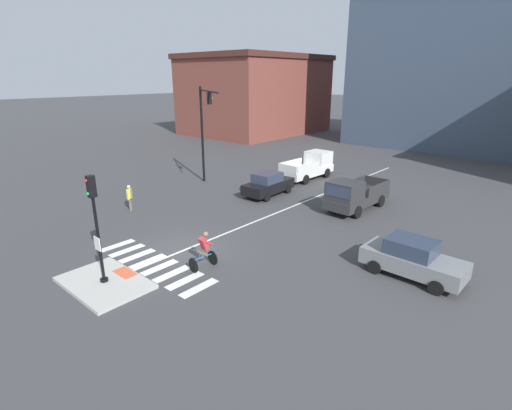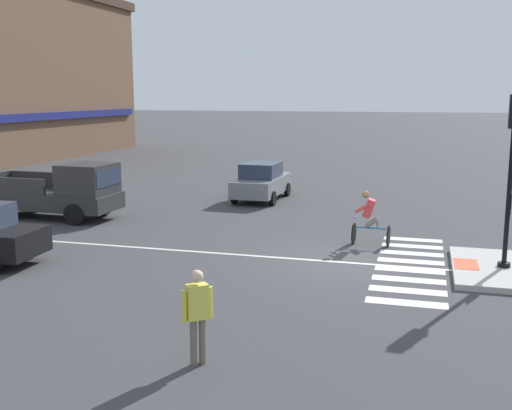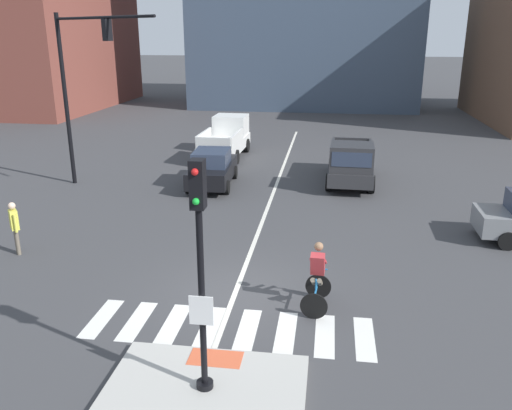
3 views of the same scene
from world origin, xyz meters
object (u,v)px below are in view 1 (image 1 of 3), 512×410
traffic_light_mast (204,122)px  pedestrian_at_curb_left (130,196)px  car_black_westbound_far (268,184)px  pickup_truck_white_westbound_distant (310,166)px  cyclist (204,250)px  pickup_truck_charcoal_eastbound_far (354,195)px  signal_pole (96,220)px  car_grey_cross_right (413,259)px

traffic_light_mast → pedestrian_at_curb_left: size_ratio=4.38×
car_black_westbound_far → pickup_truck_white_westbound_distant: size_ratio=0.81×
cyclist → pedestrian_at_curb_left: size_ratio=1.01×
pickup_truck_white_westbound_distant → pedestrian_at_curb_left: size_ratio=3.09×
pickup_truck_charcoal_eastbound_far → signal_pole: bearing=-101.8°
pickup_truck_charcoal_eastbound_far → pedestrian_at_curb_left: 13.94m
car_grey_cross_right → pickup_truck_white_westbound_distant: size_ratio=0.80×
traffic_light_mast → cyclist: traffic_light_mast is taller
signal_pole → pickup_truck_charcoal_eastbound_far: bearing=78.2°
car_grey_cross_right → pickup_truck_white_westbound_distant: (-12.56, 11.11, 0.17)m
car_black_westbound_far → car_grey_cross_right: bearing=-22.7°
car_black_westbound_far → cyclist: (4.94, -10.31, 0.06)m
car_black_westbound_far → pickup_truck_charcoal_eastbound_far: (6.09, 1.02, 0.17)m
pedestrian_at_curb_left → car_black_westbound_far: bearing=62.6°
car_black_westbound_far → car_grey_cross_right: (12.01, -5.03, 0.00)m
signal_pole → car_grey_cross_right: (9.05, 8.93, -1.99)m
car_black_westbound_far → cyclist: cyclist is taller
pickup_truck_white_westbound_distant → cyclist: pickup_truck_white_westbound_distant is taller
car_grey_cross_right → cyclist: bearing=-143.3°
pickup_truck_white_westbound_distant → cyclist: (5.48, -16.39, -0.11)m
car_black_westbound_far → pedestrian_at_curb_left: 9.33m
car_black_westbound_far → signal_pole: bearing=-78.0°
car_black_westbound_far → pickup_truck_white_westbound_distant: 6.10m
traffic_light_mast → car_black_westbound_far: (5.32, 1.02, -4.03)m
traffic_light_mast → car_black_westbound_far: 6.75m
pickup_truck_white_westbound_distant → car_grey_cross_right: bearing=-41.5°
pedestrian_at_curb_left → traffic_light_mast: bearing=98.0°
cyclist → car_grey_cross_right: bearing=36.7°
car_grey_cross_right → pickup_truck_white_westbound_distant: bearing=138.5°
pickup_truck_white_westbound_distant → car_black_westbound_far: bearing=-84.9°
traffic_light_mast → pickup_truck_charcoal_eastbound_far: traffic_light_mast is taller
car_grey_cross_right → pickup_truck_charcoal_eastbound_far: 8.47m
pickup_truck_charcoal_eastbound_far → car_grey_cross_right: bearing=-45.6°
car_black_westbound_far → pickup_truck_white_westbound_distant: (-0.54, 6.07, 0.17)m
pickup_truck_charcoal_eastbound_far → traffic_light_mast: bearing=-169.9°
cyclist → car_black_westbound_far: bearing=115.6°
pickup_truck_charcoal_eastbound_far → pickup_truck_white_westbound_distant: bearing=142.7°
car_black_westbound_far → cyclist: bearing=-64.4°
signal_pole → pickup_truck_white_westbound_distant: (-3.51, 20.03, -1.83)m
traffic_light_mast → pickup_truck_white_westbound_distant: bearing=56.0°
car_grey_cross_right → pedestrian_at_curb_left: size_ratio=2.48×
car_black_westbound_far → pedestrian_at_curb_left: (-4.29, -8.29, 0.17)m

